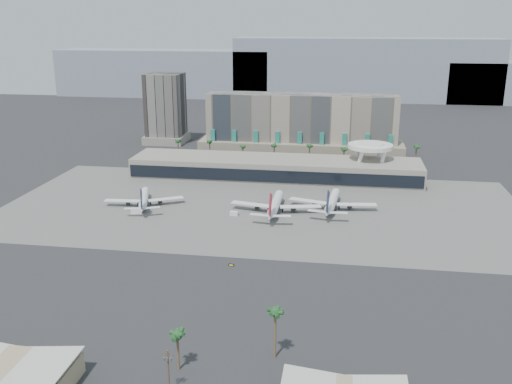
# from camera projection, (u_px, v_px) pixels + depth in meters

# --- Properties ---
(ground) EXTENTS (900.00, 900.00, 0.00)m
(ground) POSITION_uv_depth(u_px,v_px,m) (243.00, 248.00, 236.03)
(ground) COLOR #232326
(ground) RESTS_ON ground
(apron_pad) EXTENTS (260.00, 130.00, 0.06)m
(apron_pad) POSITION_uv_depth(u_px,v_px,m) (262.00, 207.00, 288.01)
(apron_pad) COLOR #5B5B59
(apron_pad) RESTS_ON ground
(mountain_ridge) EXTENTS (680.00, 60.00, 70.00)m
(mountain_ridge) POSITION_uv_depth(u_px,v_px,m) (336.00, 73.00, 667.45)
(mountain_ridge) COLOR gray
(mountain_ridge) RESTS_ON ground
(hotel) EXTENTS (140.00, 30.00, 42.00)m
(hotel) POSITION_uv_depth(u_px,v_px,m) (301.00, 131.00, 394.51)
(hotel) COLOR tan
(hotel) RESTS_ON ground
(office_tower) EXTENTS (30.00, 30.00, 52.00)m
(office_tower) POSITION_uv_depth(u_px,v_px,m) (166.00, 112.00, 432.32)
(office_tower) COLOR black
(office_tower) RESTS_ON ground
(terminal) EXTENTS (170.00, 32.50, 14.50)m
(terminal) POSITION_uv_depth(u_px,v_px,m) (275.00, 168.00, 337.95)
(terminal) COLOR #9C9689
(terminal) RESTS_ON ground
(saucer_structure) EXTENTS (26.00, 26.00, 21.89)m
(saucer_structure) POSITION_uv_depth(u_px,v_px,m) (370.00, 149.00, 332.21)
(saucer_structure) COLOR white
(saucer_structure) RESTS_ON ground
(palm_row) EXTENTS (157.80, 2.80, 13.10)m
(palm_row) POSITION_uv_depth(u_px,v_px,m) (293.00, 149.00, 368.99)
(palm_row) COLOR brown
(palm_row) RESTS_ON ground
(utility_pole) EXTENTS (3.20, 0.85, 12.00)m
(utility_pole) POSITION_uv_depth(u_px,v_px,m) (168.00, 367.00, 143.42)
(utility_pole) COLOR #4C3826
(utility_pole) RESTS_ON ground
(airliner_left) EXTENTS (38.86, 40.26, 14.28)m
(airliner_left) POSITION_uv_depth(u_px,v_px,m) (144.00, 199.00, 288.61)
(airliner_left) COLOR white
(airliner_left) RESTS_ON ground
(airliner_centre) EXTENTS (45.07, 46.33, 16.01)m
(airliner_centre) POSITION_uv_depth(u_px,v_px,m) (275.00, 205.00, 278.82)
(airliner_centre) COLOR white
(airliner_centre) RESTS_ON ground
(airliner_right) EXTENTS (43.98, 45.44, 15.69)m
(airliner_right) POSITION_uv_depth(u_px,v_px,m) (332.00, 202.00, 283.12)
(airliner_right) COLOR white
(airliner_right) RESTS_ON ground
(service_vehicle_a) EXTENTS (5.53, 3.47, 2.52)m
(service_vehicle_a) POSITION_uv_depth(u_px,v_px,m) (136.00, 211.00, 278.51)
(service_vehicle_a) COLOR white
(service_vehicle_a) RESTS_ON ground
(service_vehicle_b) EXTENTS (4.16, 2.63, 2.04)m
(service_vehicle_b) POSITION_uv_depth(u_px,v_px,m) (234.00, 213.00, 275.25)
(service_vehicle_b) COLOR silver
(service_vehicle_b) RESTS_ON ground
(taxiway_sign) EXTENTS (2.16, 0.43, 0.98)m
(taxiway_sign) POSITION_uv_depth(u_px,v_px,m) (231.00, 265.00, 218.97)
(taxiway_sign) COLOR black
(taxiway_sign) RESTS_ON ground
(near_palm_a) EXTENTS (6.00, 6.00, 11.90)m
(near_palm_a) POSITION_uv_depth(u_px,v_px,m) (178.00, 340.00, 152.06)
(near_palm_a) COLOR brown
(near_palm_a) RESTS_ON ground
(near_palm_b) EXTENTS (6.00, 6.00, 15.52)m
(near_palm_b) POSITION_uv_depth(u_px,v_px,m) (275.00, 317.00, 156.62)
(near_palm_b) COLOR brown
(near_palm_b) RESTS_ON ground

